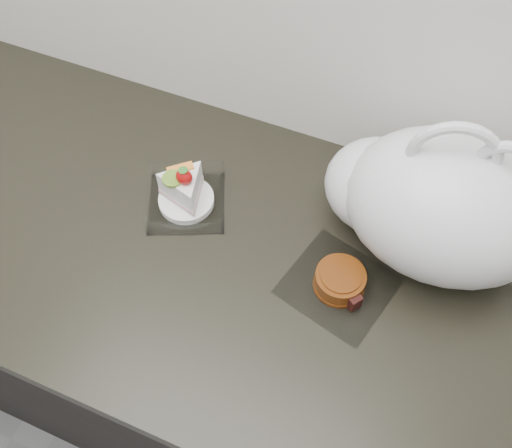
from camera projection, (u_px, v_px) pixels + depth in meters
counter at (185, 328)px, 1.39m from camera, size 2.04×0.64×0.90m
cake_tray at (185, 194)px, 1.02m from camera, size 0.18×0.18×0.11m
mooncake_wrap at (340, 282)px, 0.94m from camera, size 0.20×0.19×0.04m
plastic_bag at (433, 202)px, 0.90m from camera, size 0.37×0.25×0.30m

